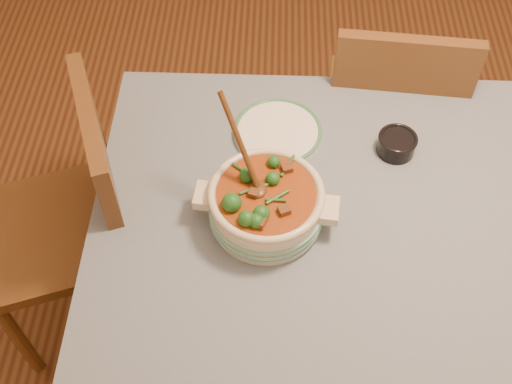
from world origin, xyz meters
TOP-DOWN VIEW (x-y plane):
  - floor at (0.00, 0.00)m, footprint 4.50×4.50m
  - dining_table at (0.00, 0.00)m, footprint 1.68×1.08m
  - stew_casserole at (-0.35, -0.04)m, footprint 0.39×0.33m
  - white_plate at (-0.32, 0.28)m, footprint 0.31×0.31m
  - condiment_bowl at (0.03, 0.22)m, footprint 0.12×0.12m
  - chair_far at (0.08, 0.61)m, footprint 0.49×0.49m
  - chair_left at (-0.95, 0.09)m, footprint 0.59×0.59m

SIDE VIEW (x-z plane):
  - floor at x=0.00m, z-range 0.00..0.00m
  - chair_far at x=0.08m, z-range 0.06..1.02m
  - chair_left at x=-0.95m, z-range 0.07..1.06m
  - dining_table at x=0.00m, z-range 0.29..1.04m
  - white_plate at x=-0.32m, z-range 0.76..0.78m
  - condiment_bowl at x=0.03m, z-range 0.76..0.82m
  - stew_casserole at x=-0.35m, z-range 0.65..1.02m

